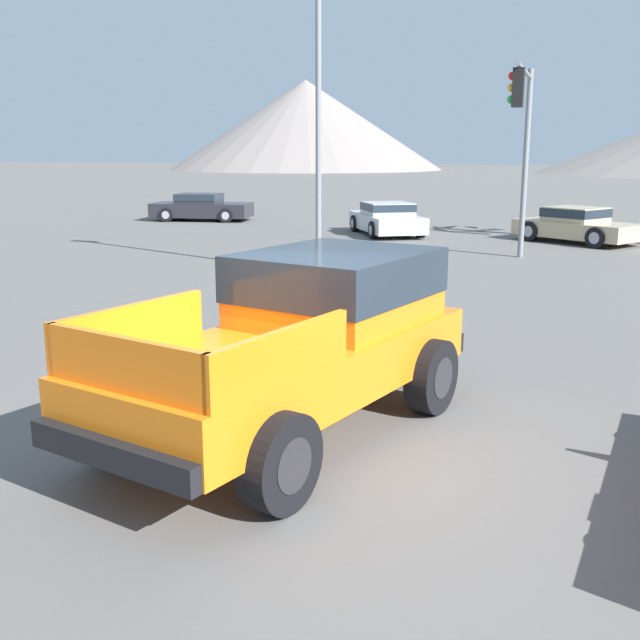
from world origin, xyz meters
name	(u,v)px	position (x,y,z in m)	size (l,w,h in m)	color
ground_plane	(279,448)	(0.00, 0.00, 0.00)	(320.00, 320.00, 0.00)	#5B5956
orange_pickup_truck	(308,331)	(0.03, 0.79, 1.09)	(3.15, 5.39, 1.91)	orange
parked_car_dark	(201,207)	(-13.34, 22.84, 0.61)	(4.58, 2.66, 1.19)	#232328
parked_car_silver	(387,218)	(-4.14, 20.09, 0.60)	(3.69, 4.40, 1.19)	#B7BABF
parked_car_tan	(577,225)	(2.48, 19.88, 0.61)	(4.39, 3.68, 1.19)	tan
traffic_light_main	(522,125)	(1.03, 14.13, 3.69)	(0.38, 3.84, 5.25)	slate
street_lamp_post	(318,87)	(-3.52, 10.94, 4.53)	(0.90, 0.24, 7.52)	slate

